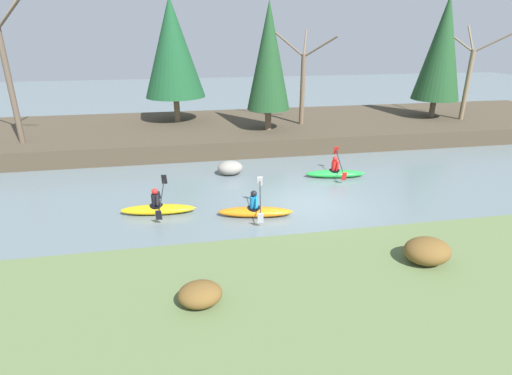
% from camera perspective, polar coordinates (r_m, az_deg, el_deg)
% --- Properties ---
extents(ground_plane, '(90.00, 90.00, 0.00)m').
position_cam_1_polar(ground_plane, '(15.73, 7.16, -2.36)').
color(ground_plane, slate).
extents(riverbank_near, '(44.00, 7.36, 0.61)m').
position_cam_1_polar(riverbank_near, '(10.02, 19.82, -16.96)').
color(riverbank_near, '#5B7042').
rests_on(riverbank_near, ground).
extents(riverbank_far, '(44.00, 9.15, 0.94)m').
position_cam_1_polar(riverbank_far, '(25.50, 0.01, 8.27)').
color(riverbank_far, '#473D2D').
rests_on(riverbank_far, ground).
extents(conifer_tree_far_left, '(3.64, 3.64, 7.27)m').
position_cam_1_polar(conifer_tree_far_left, '(25.67, -11.84, 18.91)').
color(conifer_tree_far_left, '#7A664C').
rests_on(conifer_tree_far_left, riverbank_far).
extents(conifer_tree_left, '(2.41, 2.41, 6.93)m').
position_cam_1_polar(conifer_tree_left, '(22.93, 1.85, 18.17)').
color(conifer_tree_left, brown).
rests_on(conifer_tree_left, riverbank_far).
extents(conifer_tree_mid_left, '(2.94, 2.94, 7.48)m').
position_cam_1_polar(conifer_tree_mid_left, '(28.84, 25.05, 17.55)').
color(conifer_tree_mid_left, brown).
rests_on(conifer_tree_mid_left, riverbank_far).
extents(bare_tree_upstream, '(4.07, 4.02, 7.43)m').
position_cam_1_polar(bare_tree_upstream, '(23.38, -31.86, 13.80)').
color(bare_tree_upstream, brown).
rests_on(bare_tree_upstream, riverbank_far).
extents(bare_tree_mid_upstream, '(3.03, 2.99, 5.44)m').
position_cam_1_polar(bare_tree_mid_upstream, '(24.73, 6.72, 14.86)').
color(bare_tree_mid_upstream, brown).
rests_on(bare_tree_mid_upstream, riverbank_far).
extents(bare_tree_mid_downstream, '(3.16, 3.12, 5.70)m').
position_cam_1_polar(bare_tree_mid_downstream, '(29.20, 28.07, 13.83)').
color(bare_tree_mid_downstream, '#7A664C').
rests_on(bare_tree_mid_downstream, riverbank_far).
extents(shrub_clump_nearest, '(0.99, 0.83, 0.54)m').
position_cam_1_polar(shrub_clump_nearest, '(9.25, -7.99, -14.86)').
color(shrub_clump_nearest, brown).
rests_on(shrub_clump_nearest, riverbank_near).
extents(shrub_clump_second, '(1.24, 1.03, 0.67)m').
position_cam_1_polar(shrub_clump_second, '(11.50, 23.27, -8.32)').
color(shrub_clump_second, brown).
rests_on(shrub_clump_second, riverbank_near).
extents(kayaker_lead, '(2.80, 2.07, 1.20)m').
position_cam_1_polar(kayaker_lead, '(18.75, 11.33, 2.10)').
color(kayaker_lead, green).
rests_on(kayaker_lead, ground).
extents(kayaker_middle, '(2.79, 2.06, 1.20)m').
position_cam_1_polar(kayaker_middle, '(14.54, -0.02, -3.32)').
color(kayaker_middle, orange).
rests_on(kayaker_middle, ground).
extents(kayaker_trailing, '(2.79, 2.07, 1.20)m').
position_cam_1_polar(kayaker_trailing, '(15.16, -13.76, -2.88)').
color(kayaker_trailing, yellow).
rests_on(kayaker_trailing, ground).
extents(boulder_midstream, '(1.17, 0.92, 0.66)m').
position_cam_1_polar(boulder_midstream, '(18.73, -3.71, 2.82)').
color(boulder_midstream, gray).
rests_on(boulder_midstream, ground).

